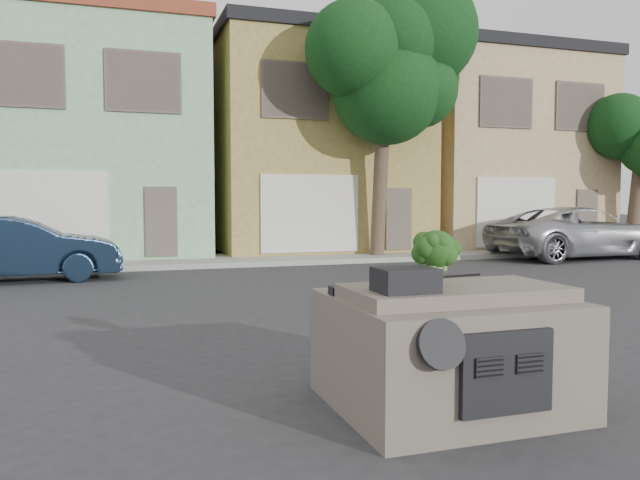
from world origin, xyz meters
TOP-DOWN VIEW (x-y plane):
  - ground_plane at (0.00, 0.00)m, footprint 120.00×120.00m
  - sidewalk at (0.00, 10.50)m, footprint 40.00×3.00m
  - townhouse_mint at (-3.50, 14.50)m, footprint 7.20×8.20m
  - townhouse_tan at (4.00, 14.50)m, footprint 7.20×8.20m
  - townhouse_beige at (11.50, 14.50)m, footprint 7.20×8.20m
  - navy_sedan at (-4.95, 7.76)m, footprint 4.62×1.83m
  - silver_pickup at (11.30, 8.34)m, footprint 6.02×2.94m
  - tree_near at (5.00, 9.80)m, footprint 4.40×4.00m
  - tree_far at (15.00, 9.80)m, footprint 3.20×3.00m
  - car_dashboard at (0.00, -3.00)m, footprint 2.00×1.80m
  - instrument_hump at (-0.58, -3.35)m, footprint 0.48×0.38m
  - wiper_arm at (0.28, -2.62)m, footprint 0.69×0.15m
  - broccoli at (-0.11, -3.01)m, footprint 0.51×0.51m

SIDE VIEW (x-z plane):
  - ground_plane at x=0.00m, z-range 0.00..0.00m
  - navy_sedan at x=-4.95m, z-range -0.75..0.75m
  - silver_pickup at x=11.30m, z-range -0.82..0.82m
  - sidewalk at x=0.00m, z-range 0.00..0.15m
  - car_dashboard at x=0.00m, z-range 0.00..1.12m
  - wiper_arm at x=0.28m, z-range 1.12..1.14m
  - instrument_hump at x=-0.58m, z-range 1.12..1.32m
  - broccoli at x=-0.11m, z-range 1.12..1.62m
  - tree_far at x=15.00m, z-range 0.00..6.00m
  - townhouse_mint at x=-3.50m, z-range 0.00..7.55m
  - townhouse_tan at x=4.00m, z-range 0.00..7.55m
  - townhouse_beige at x=11.50m, z-range 0.00..7.55m
  - tree_near at x=5.00m, z-range 0.00..8.50m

